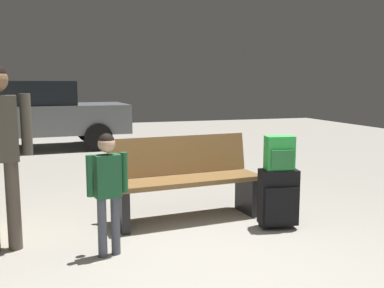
{
  "coord_description": "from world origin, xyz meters",
  "views": [
    {
      "loc": [
        -1.16,
        -2.78,
        1.46
      ],
      "look_at": [
        0.14,
        1.3,
        0.85
      ],
      "focal_mm": 39.84,
      "sensor_mm": 36.0,
      "label": 1
    }
  ],
  "objects": [
    {
      "name": "bench",
      "position": [
        0.13,
        1.52,
        0.44
      ],
      "size": [
        1.64,
        0.66,
        0.89
      ],
      "color": "brown",
      "rests_on": "ground_plane"
    },
    {
      "name": "child",
      "position": [
        -0.78,
        0.75,
        0.65
      ],
      "size": [
        0.35,
        0.2,
        1.05
      ],
      "color": "#4C5160",
      "rests_on": "ground_plane"
    },
    {
      "name": "ground_plane",
      "position": [
        0.0,
        4.0,
        -0.05
      ],
      "size": [
        18.0,
        18.0,
        0.1
      ],
      "primitive_type": "cube",
      "color": "gray"
    },
    {
      "name": "backpack_bright",
      "position": [
        0.94,
        0.94,
        0.77
      ],
      "size": [
        0.3,
        0.23,
        0.34
      ],
      "color": "green",
      "rests_on": "suitcase"
    },
    {
      "name": "suitcase",
      "position": [
        0.94,
        0.94,
        0.32
      ],
      "size": [
        0.41,
        0.29,
        0.6
      ],
      "color": "black",
      "rests_on": "ground_plane"
    },
    {
      "name": "parked_car_far",
      "position": [
        -1.7,
        7.3,
        0.81
      ],
      "size": [
        4.19,
        1.98,
        1.51
      ],
      "color": "slate",
      "rests_on": "ground_plane"
    }
  ]
}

